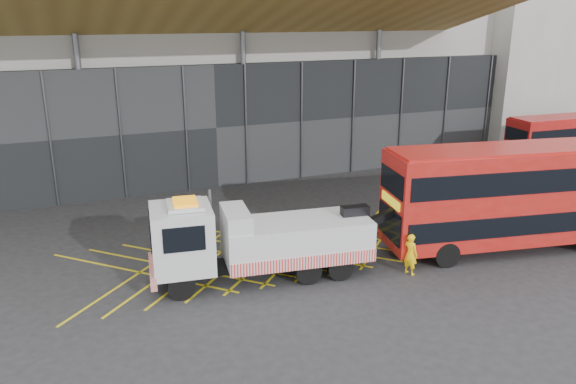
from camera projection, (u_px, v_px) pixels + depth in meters
name	position (u px, v px, depth m)	size (l,w,h in m)	color
ground_plane	(242.00, 256.00, 26.88)	(120.00, 120.00, 0.00)	#29292C
road_markings	(273.00, 250.00, 27.46)	(19.96, 7.16, 0.01)	yellow
construction_building	(187.00, 43.00, 41.05)	(55.00, 23.97, 18.00)	#979792
east_building	(529.00, 26.00, 49.53)	(15.00, 12.00, 20.00)	gray
recovery_truck	(255.00, 240.00, 24.06)	(11.29, 3.90, 3.91)	black
bus_towed	(515.00, 193.00, 26.87)	(12.95, 5.12, 5.15)	#AD140F
bus_second	(574.00, 141.00, 40.12)	(10.52, 3.05, 4.22)	#9E0F0C
worker	(410.00, 254.00, 24.74)	(0.69, 0.45, 1.90)	yellow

